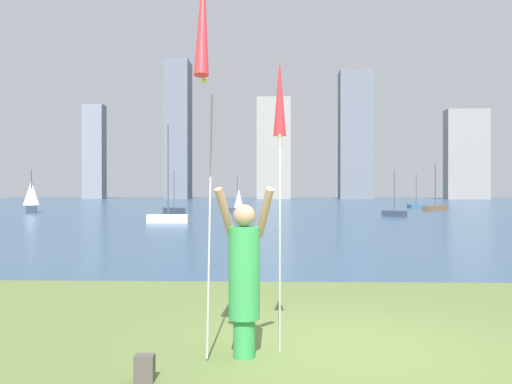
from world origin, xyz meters
The scene contains 17 objects.
ground centered at (0.00, 50.95, -0.06)m, with size 120.00×138.00×0.12m.
person centered at (-1.33, -0.42, 1.00)m, with size 0.74×0.55×2.03m.
kite_flag_left centered at (-1.76, -0.94, 3.82)m, with size 0.16×1.15×4.63m.
kite_flag_right centered at (-0.91, -0.14, 3.03)m, with size 0.16×0.37×3.62m.
bag centered at (-2.32, -1.31, 0.14)m, with size 0.20×0.14×0.28m.
sailboat_0 centered at (7.75, 33.45, 0.25)m, with size 1.65×1.72×3.36m.
sailboat_1 centered at (-3.94, 40.44, 0.86)m, with size 1.74×1.02×3.20m.
sailboat_2 centered at (13.94, 44.74, 0.30)m, with size 2.86×2.42×4.25m.
sailboat_3 centered at (-8.59, 35.61, 0.30)m, with size 1.94×1.93×3.43m.
sailboat_4 centered at (-21.35, 39.44, 1.33)m, with size 1.89×2.86×3.60m.
sailboat_7 centered at (-7.15, 25.56, 0.33)m, with size 2.41×0.82×5.74m.
sailboat_8 centered at (13.95, 51.61, 0.22)m, with size 1.82×1.31×3.51m.
skyline_tower_0 centered at (-36.75, 103.82, 9.38)m, with size 3.99×3.38×18.75m.
skyline_tower_1 centered at (-19.71, 102.95, 13.57)m, with size 4.63×6.52×27.13m.
skyline_tower_2 centered at (-0.85, 103.62, 9.84)m, with size 6.51×7.50×19.68m.
skyline_tower_3 centered at (15.01, 102.17, 12.40)m, with size 6.21×4.34×24.81m.
skyline_tower_4 centered at (35.75, 100.12, 8.50)m, with size 7.88×3.26×17.01m.
Camera 1 is at (-0.99, -7.06, 2.01)m, focal length 39.24 mm.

